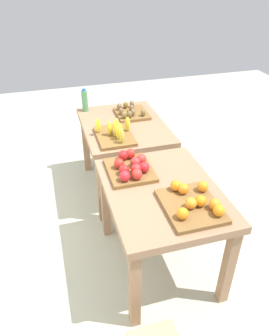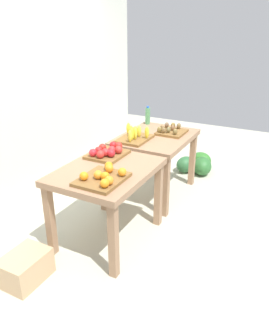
% 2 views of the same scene
% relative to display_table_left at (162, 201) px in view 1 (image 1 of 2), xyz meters
% --- Properties ---
extents(ground_plane, '(8.00, 8.00, 0.00)m').
position_rel_display_table_left_xyz_m(ground_plane, '(0.56, 0.00, -0.66)').
color(ground_plane, '#B4B5A0').
extents(display_table_left, '(1.04, 0.80, 0.77)m').
position_rel_display_table_left_xyz_m(display_table_left, '(0.00, 0.00, 0.00)').
color(display_table_left, '#956F52').
rests_on(display_table_left, ground_plane).
extents(display_table_right, '(1.04, 0.80, 0.77)m').
position_rel_display_table_left_xyz_m(display_table_right, '(1.12, 0.00, 0.00)').
color(display_table_right, '#956F52').
rests_on(display_table_right, ground_plane).
extents(orange_bin, '(0.45, 0.37, 0.11)m').
position_rel_display_table_left_xyz_m(orange_bin, '(-0.24, -0.12, 0.15)').
color(orange_bin, brown).
rests_on(orange_bin, display_table_left).
extents(apple_bin, '(0.40, 0.34, 0.11)m').
position_rel_display_table_left_xyz_m(apple_bin, '(0.27, 0.16, 0.16)').
color(apple_bin, brown).
rests_on(apple_bin, display_table_left).
extents(banana_crate, '(0.44, 0.33, 0.17)m').
position_rel_display_table_left_xyz_m(banana_crate, '(0.85, 0.15, 0.16)').
color(banana_crate, brown).
rests_on(banana_crate, display_table_right).
extents(kiwi_bin, '(0.36, 0.32, 0.10)m').
position_rel_display_table_left_xyz_m(kiwi_bin, '(1.30, -0.12, 0.15)').
color(kiwi_bin, brown).
rests_on(kiwi_bin, display_table_right).
extents(water_bottle, '(0.06, 0.06, 0.24)m').
position_rel_display_table_left_xyz_m(water_bottle, '(1.54, 0.31, 0.23)').
color(water_bottle, '#4C8C59').
rests_on(water_bottle, display_table_right).
extents(watermelon_pile, '(0.60, 0.58, 0.26)m').
position_rel_display_table_left_xyz_m(watermelon_pile, '(2.02, -0.28, -0.53)').
color(watermelon_pile, '#30702A').
rests_on(watermelon_pile, ground_plane).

